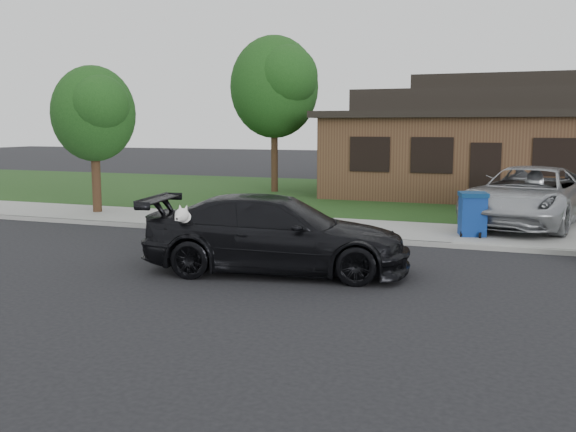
% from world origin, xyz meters
% --- Properties ---
extents(ground, '(120.00, 120.00, 0.00)m').
position_xyz_m(ground, '(0.00, 0.00, 0.00)').
color(ground, black).
rests_on(ground, ground).
extents(sidewalk, '(60.00, 3.00, 0.12)m').
position_xyz_m(sidewalk, '(0.00, 5.00, 0.06)').
color(sidewalk, gray).
rests_on(sidewalk, ground).
extents(curb, '(60.00, 0.12, 0.12)m').
position_xyz_m(curb, '(0.00, 3.50, 0.06)').
color(curb, gray).
rests_on(curb, ground).
extents(lawn, '(60.00, 13.00, 0.13)m').
position_xyz_m(lawn, '(0.00, 13.00, 0.07)').
color(lawn, '#193814').
rests_on(lawn, ground).
extents(driveway, '(4.50, 13.00, 0.14)m').
position_xyz_m(driveway, '(6.00, 10.00, 0.07)').
color(driveway, gray).
rests_on(driveway, ground).
extents(sedan, '(5.46, 2.99, 1.50)m').
position_xyz_m(sedan, '(0.80, -0.22, 0.75)').
color(sedan, black).
rests_on(sedan, ground).
extents(minivan, '(3.94, 6.20, 1.60)m').
position_xyz_m(minivan, '(5.43, 7.01, 0.94)').
color(minivan, '#A3A6AA').
rests_on(minivan, driveway).
extents(recycling_bin, '(0.81, 0.81, 1.10)m').
position_xyz_m(recycling_bin, '(4.12, 4.62, 0.68)').
color(recycling_bin, navy).
rests_on(recycling_bin, sidewalk).
extents(house, '(12.60, 8.60, 4.65)m').
position_xyz_m(house, '(4.00, 15.00, 2.13)').
color(house, '#422B1C').
rests_on(house, ground).
extents(tree_0, '(3.78, 3.60, 6.34)m').
position_xyz_m(tree_0, '(-4.34, 12.88, 4.48)').
color(tree_0, '#332114').
rests_on(tree_0, ground).
extents(tree_2, '(2.73, 2.60, 4.59)m').
position_xyz_m(tree_2, '(-7.38, 5.11, 3.27)').
color(tree_2, '#332114').
rests_on(tree_2, ground).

